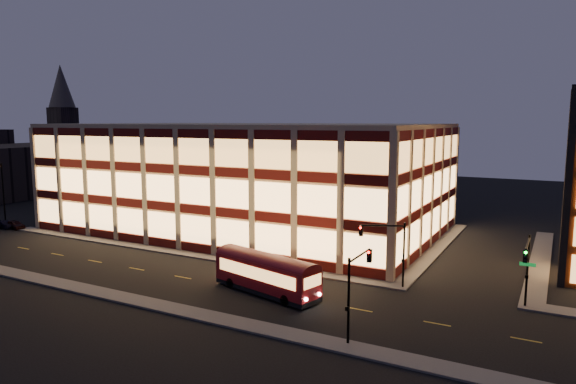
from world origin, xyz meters
The scene contains 15 objects.
ground centered at (0.00, 0.00, 0.00)m, with size 200.00×200.00×0.00m, color black.
sidewalk_office_south centered at (-3.00, 1.00, 0.07)m, with size 54.00×2.00×0.15m, color #514F4C.
sidewalk_office_east centered at (23.00, 17.00, 0.07)m, with size 2.00×30.00×0.15m, color #514F4C.
sidewalk_tower_west centered at (34.00, 17.00, 0.07)m, with size 2.00×30.00×0.15m, color #514F4C.
sidewalk_near centered at (0.00, -13.00, 0.07)m, with size 100.00×2.00×0.15m, color #514F4C.
office_building centered at (-2.91, 16.91, 7.25)m, with size 50.45×30.45×14.50m.
church_tower centered at (-70.00, 40.00, 9.00)m, with size 5.00×5.00×18.00m, color #2D2621.
church_spire centered at (-70.00, 40.00, 23.00)m, with size 6.00×6.00×10.00m, color #4C473F.
traffic_signal_far centered at (22.21, 0.24, 4.11)m, with size 3.79×1.87×6.00m.
traffic_signal_right centered at (33.50, -0.62, 4.10)m, with size 1.20×4.37×6.00m.
traffic_signal_near centered at (23.50, -11.03, 4.13)m, with size 0.32×4.45×6.00m.
street_lamp_a centered at (-34.00, 0.82, 5.47)m, with size 0.44×1.22×9.02m.
trolley_bus centered at (13.38, -6.12, 1.96)m, with size 10.75×5.12×3.53m.
parked_car_0 centered at (-31.12, 0.50, 0.60)m, with size 1.41×3.51×1.20m, color black.
parked_car_1 centered at (-32.69, -0.07, 0.54)m, with size 1.15×3.30×1.09m, color black.
Camera 1 is at (35.40, -43.17, 14.92)m, focal length 32.00 mm.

